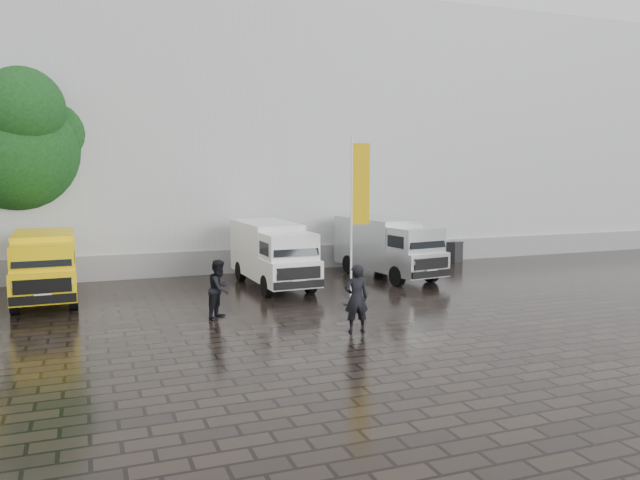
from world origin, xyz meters
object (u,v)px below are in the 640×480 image
object	(u,v)px
van_yellow	(45,268)
van_silver	(388,248)
van_white	(273,255)
person_front	(356,298)
wheelie_bin	(455,252)
flagpole	(357,210)
person_tent	(219,289)

from	to	relation	value
van_yellow	van_silver	distance (m)	12.68
van_white	person_front	distance (m)	7.05
van_yellow	person_front	xyz separation A→B (m)	(8.01, -7.10, -0.21)
van_white	person_front	bearing A→B (deg)	-89.87
van_silver	wheelie_bin	distance (m)	5.63
person_front	van_yellow	bearing A→B (deg)	-34.27
van_yellow	flagpole	xyz separation A→B (m)	(9.46, -3.86, 1.91)
van_yellow	van_silver	xyz separation A→B (m)	(12.67, 0.22, 0.05)
wheelie_bin	person_front	size ratio (longest dim) A/B	0.52
van_yellow	van_white	size ratio (longest dim) A/B	0.90
van_silver	wheelie_bin	bearing A→B (deg)	20.27
van_white	person_tent	xyz separation A→B (m)	(-2.86, -4.16, -0.31)
van_white	wheelie_bin	distance (m)	10.26
van_yellow	person_front	bearing A→B (deg)	-42.86
wheelie_bin	person_front	distance (m)	13.84
flagpole	person_tent	bearing A→B (deg)	-175.56
flagpole	person_tent	size ratio (longest dim) A/B	3.12
flagpole	wheelie_bin	xyz separation A→B (m)	(8.12, 6.76, -2.56)
van_silver	person_tent	xyz separation A→B (m)	(-7.77, -4.43, -0.32)
van_silver	person_front	distance (m)	8.68
van_silver	flagpole	xyz separation A→B (m)	(-3.21, -4.08, 1.86)
flagpole	wheelie_bin	world-z (taller)	flagpole
person_tent	van_white	bearing A→B (deg)	3.85
van_white	van_silver	xyz separation A→B (m)	(4.90, 0.27, 0.00)
wheelie_bin	person_tent	size ratio (longest dim) A/B	0.55
van_white	van_silver	world-z (taller)	van_silver
flagpole	van_white	bearing A→B (deg)	113.96
wheelie_bin	van_white	bearing A→B (deg)	-176.55
flagpole	person_front	world-z (taller)	flagpole
flagpole	person_front	xyz separation A→B (m)	(-1.45, -3.24, -2.12)
person_front	wheelie_bin	bearing A→B (deg)	-126.46
person_front	person_tent	world-z (taller)	person_front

